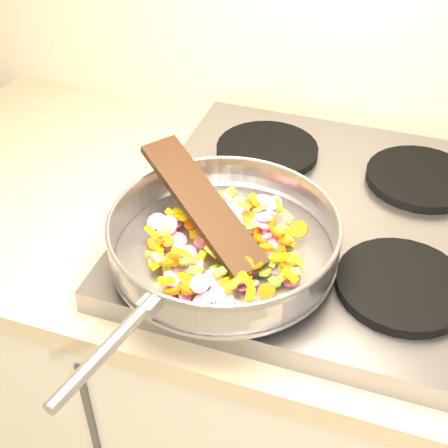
% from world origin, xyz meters
% --- Properties ---
extents(cooktop, '(0.60, 0.60, 0.04)m').
position_xyz_m(cooktop, '(-0.70, 1.67, 0.92)').
color(cooktop, '#939399').
rests_on(cooktop, counter_top).
extents(grate_fl, '(0.19, 0.19, 0.02)m').
position_xyz_m(grate_fl, '(-0.84, 1.52, 0.95)').
color(grate_fl, black).
rests_on(grate_fl, cooktop).
extents(grate_fr, '(0.19, 0.19, 0.02)m').
position_xyz_m(grate_fr, '(-0.56, 1.52, 0.95)').
color(grate_fr, black).
rests_on(grate_fr, cooktop).
extents(grate_bl, '(0.19, 0.19, 0.02)m').
position_xyz_m(grate_bl, '(-0.84, 1.81, 0.95)').
color(grate_bl, black).
rests_on(grate_bl, cooktop).
extents(grate_br, '(0.19, 0.19, 0.02)m').
position_xyz_m(grate_br, '(-0.56, 1.81, 0.95)').
color(grate_br, black).
rests_on(grate_br, cooktop).
extents(saute_pan, '(0.38, 0.54, 0.06)m').
position_xyz_m(saute_pan, '(-0.82, 1.50, 0.99)').
color(saute_pan, '#9E9EA5').
rests_on(saute_pan, grate_fl).
extents(vegetable_heap, '(0.26, 0.27, 0.05)m').
position_xyz_m(vegetable_heap, '(-0.82, 1.50, 0.98)').
color(vegetable_heap, '#DE1569').
rests_on(vegetable_heap, saute_pan).
extents(wooden_spatula, '(0.24, 0.20, 0.09)m').
position_xyz_m(wooden_spatula, '(-0.86, 1.52, 1.02)').
color(wooden_spatula, black).
rests_on(wooden_spatula, saute_pan).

